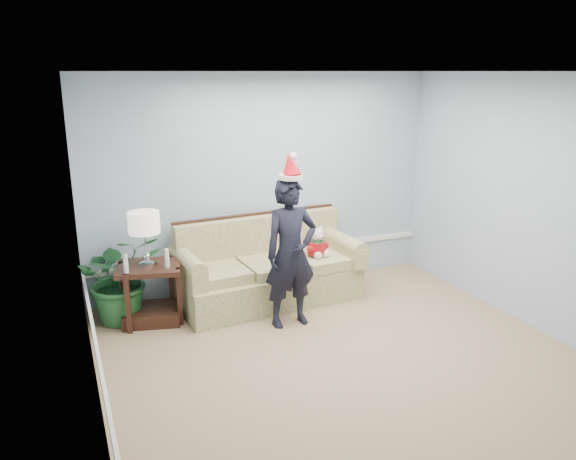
# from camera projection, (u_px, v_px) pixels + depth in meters

# --- Properties ---
(room_shell) EXTENTS (4.54, 5.04, 2.74)m
(room_shell) POSITION_uv_depth(u_px,v_px,m) (367.00, 236.00, 4.78)
(room_shell) COLOR tan
(room_shell) RESTS_ON ground
(wainscot_trim) EXTENTS (4.49, 4.99, 0.06)m
(wainscot_trim) POSITION_uv_depth(u_px,v_px,m) (202.00, 304.00, 5.63)
(wainscot_trim) COLOR white
(wainscot_trim) RESTS_ON room_shell
(sofa) EXTENTS (2.22, 1.08, 1.01)m
(sofa) POSITION_uv_depth(u_px,v_px,m) (267.00, 271.00, 6.81)
(sofa) COLOR #5C642F
(sofa) RESTS_ON room_shell
(side_table) EXTENTS (0.79, 0.71, 0.66)m
(side_table) POSITION_uv_depth(u_px,v_px,m) (151.00, 299.00, 6.24)
(side_table) COLOR #361C13
(side_table) RESTS_ON room_shell
(table_lamp) EXTENTS (0.34, 0.34, 0.60)m
(table_lamp) POSITION_uv_depth(u_px,v_px,m) (144.00, 225.00, 5.99)
(table_lamp) COLOR silver
(table_lamp) RESTS_ON side_table
(candle_pair) EXTENTS (0.48, 0.05, 0.21)m
(candle_pair) POSITION_uv_depth(u_px,v_px,m) (147.00, 261.00, 5.95)
(candle_pair) COLOR silver
(candle_pair) RESTS_ON side_table
(houseplant) EXTENTS (0.98, 0.88, 1.01)m
(houseplant) POSITION_uv_depth(u_px,v_px,m) (121.00, 278.00, 6.19)
(houseplant) COLOR #205C2D
(houseplant) RESTS_ON room_shell
(man) EXTENTS (0.61, 0.42, 1.63)m
(man) POSITION_uv_depth(u_px,v_px,m) (291.00, 253.00, 6.02)
(man) COLOR black
(man) RESTS_ON room_shell
(santa_hat) EXTENTS (0.30, 0.33, 0.29)m
(santa_hat) POSITION_uv_depth(u_px,v_px,m) (290.00, 167.00, 5.78)
(santa_hat) COLOR silver
(santa_hat) RESTS_ON man
(teddy_bear) EXTENTS (0.27, 0.29, 0.38)m
(teddy_bear) POSITION_uv_depth(u_px,v_px,m) (317.00, 246.00, 6.79)
(teddy_bear) COLOR silver
(teddy_bear) RESTS_ON sofa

